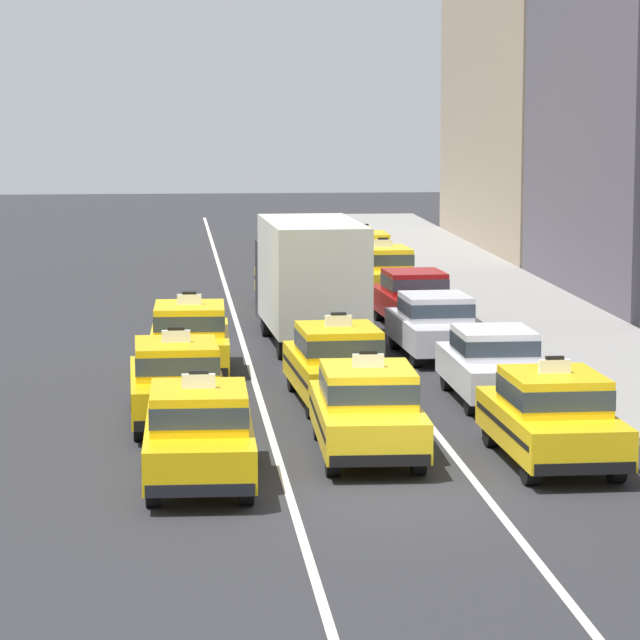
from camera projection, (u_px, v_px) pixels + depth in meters
ground_plane at (390, 501)px, 27.15m from camera, size 160.00×160.00×0.00m
lane_stripe_left_center at (238, 327)px, 46.73m from camera, size 0.14×80.00×0.01m
lane_stripe_center_right at (352, 326)px, 47.02m from camera, size 0.14×80.00×0.01m
sidewalk_curb at (593, 348)px, 42.59m from camera, size 4.00×90.00×0.15m
taxi_left_nearest at (199, 433)px, 28.17m from camera, size 1.88×4.59×1.96m
taxi_left_second at (176, 381)px, 33.21m from camera, size 1.91×4.60×1.96m
taxi_left_third at (190, 337)px, 38.94m from camera, size 1.92×4.60×1.96m
taxi_center_nearest at (367, 409)px, 30.26m from camera, size 1.91×4.60×1.96m
taxi_center_second at (338, 363)px, 35.38m from camera, size 2.01×4.63×1.96m
box_truck_center_third at (309, 276)px, 43.52m from camera, size 2.51×7.05×3.27m
taxi_center_fourth at (288, 279)px, 50.74m from camera, size 1.84×4.57×1.96m
taxi_right_nearest at (552, 416)px, 29.66m from camera, size 1.91×4.60×1.96m
sedan_right_second at (493, 362)px, 35.59m from camera, size 1.78×4.31×1.58m
sedan_right_third at (435, 324)px, 41.43m from camera, size 1.93×4.37×1.58m
sedan_right_fourth at (414, 297)px, 46.73m from camera, size 1.98×4.38×1.58m
taxi_right_fifth at (382, 272)px, 52.89m from camera, size 1.97×4.62×1.96m
taxi_right_sixth at (363, 255)px, 58.19m from camera, size 1.86×4.58×1.96m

